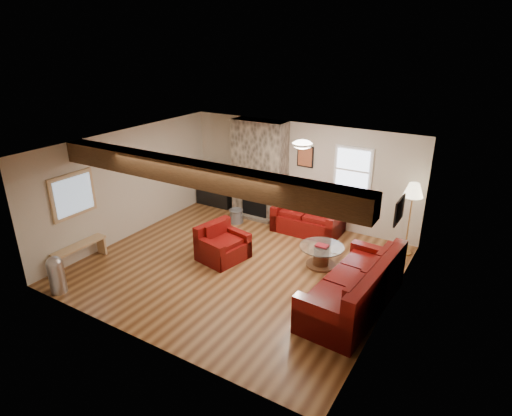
{
  "coord_description": "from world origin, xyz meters",
  "views": [
    {
      "loc": [
        4.3,
        -6.45,
        4.41
      ],
      "look_at": [
        0.16,
        0.4,
        1.17
      ],
      "focal_mm": 30.0,
      "sensor_mm": 36.0,
      "label": 1
    }
  ],
  "objects_px": {
    "sofa_three": "(353,284)",
    "coffee_table": "(321,256)",
    "loveseat": "(308,215)",
    "armchair_red": "(223,243)",
    "tv_cabinet": "(216,196)",
    "television": "(215,178)",
    "floor_lamp": "(413,194)"
  },
  "relations": [
    {
      "from": "sofa_three",
      "to": "coffee_table",
      "type": "bearing_deg",
      "value": -132.13
    },
    {
      "from": "coffee_table",
      "to": "television",
      "type": "bearing_deg",
      "value": 156.63
    },
    {
      "from": "sofa_three",
      "to": "television",
      "type": "bearing_deg",
      "value": -115.31
    },
    {
      "from": "armchair_red",
      "to": "television",
      "type": "height_order",
      "value": "television"
    },
    {
      "from": "sofa_three",
      "to": "armchair_red",
      "type": "bearing_deg",
      "value": -91.47
    },
    {
      "from": "sofa_three",
      "to": "armchair_red",
      "type": "height_order",
      "value": "sofa_three"
    },
    {
      "from": "sofa_three",
      "to": "floor_lamp",
      "type": "height_order",
      "value": "floor_lamp"
    },
    {
      "from": "loveseat",
      "to": "armchair_red",
      "type": "relative_size",
      "value": 1.72
    },
    {
      "from": "armchair_red",
      "to": "sofa_three",
      "type": "bearing_deg",
      "value": -83.93
    },
    {
      "from": "loveseat",
      "to": "television",
      "type": "height_order",
      "value": "television"
    },
    {
      "from": "armchair_red",
      "to": "floor_lamp",
      "type": "xyz_separation_m",
      "value": [
        3.24,
        2.25,
        0.99
      ]
    },
    {
      "from": "sofa_three",
      "to": "television",
      "type": "height_order",
      "value": "television"
    },
    {
      "from": "armchair_red",
      "to": "floor_lamp",
      "type": "bearing_deg",
      "value": -43.82
    },
    {
      "from": "floor_lamp",
      "to": "sofa_three",
      "type": "bearing_deg",
      "value": -97.23
    },
    {
      "from": "tv_cabinet",
      "to": "television",
      "type": "distance_m",
      "value": 0.51
    },
    {
      "from": "loveseat",
      "to": "tv_cabinet",
      "type": "distance_m",
      "value": 2.97
    },
    {
      "from": "sofa_three",
      "to": "tv_cabinet",
      "type": "bearing_deg",
      "value": -115.31
    },
    {
      "from": "tv_cabinet",
      "to": "floor_lamp",
      "type": "relative_size",
      "value": 0.65
    },
    {
      "from": "loveseat",
      "to": "sofa_three",
      "type": "bearing_deg",
      "value": -51.26
    },
    {
      "from": "coffee_table",
      "to": "tv_cabinet",
      "type": "xyz_separation_m",
      "value": [
        -3.89,
        1.68,
        0.04
      ]
    },
    {
      "from": "coffee_table",
      "to": "television",
      "type": "relative_size",
      "value": 1.05
    },
    {
      "from": "sofa_three",
      "to": "armchair_red",
      "type": "distance_m",
      "value": 2.94
    },
    {
      "from": "television",
      "to": "sofa_three",
      "type": "bearing_deg",
      "value": -29.2
    },
    {
      "from": "coffee_table",
      "to": "floor_lamp",
      "type": "bearing_deg",
      "value": 47.15
    },
    {
      "from": "floor_lamp",
      "to": "tv_cabinet",
      "type": "bearing_deg",
      "value": 177.56
    },
    {
      "from": "loveseat",
      "to": "tv_cabinet",
      "type": "height_order",
      "value": "loveseat"
    },
    {
      "from": "loveseat",
      "to": "television",
      "type": "relative_size",
      "value": 1.84
    },
    {
      "from": "armchair_red",
      "to": "television",
      "type": "bearing_deg",
      "value": 50.31
    },
    {
      "from": "armchair_red",
      "to": "floor_lamp",
      "type": "height_order",
      "value": "floor_lamp"
    },
    {
      "from": "armchair_red",
      "to": "coffee_table",
      "type": "distance_m",
      "value": 2.06
    },
    {
      "from": "tv_cabinet",
      "to": "loveseat",
      "type": "bearing_deg",
      "value": -5.81
    },
    {
      "from": "armchair_red",
      "to": "loveseat",
      "type": "bearing_deg",
      "value": -12.32
    }
  ]
}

